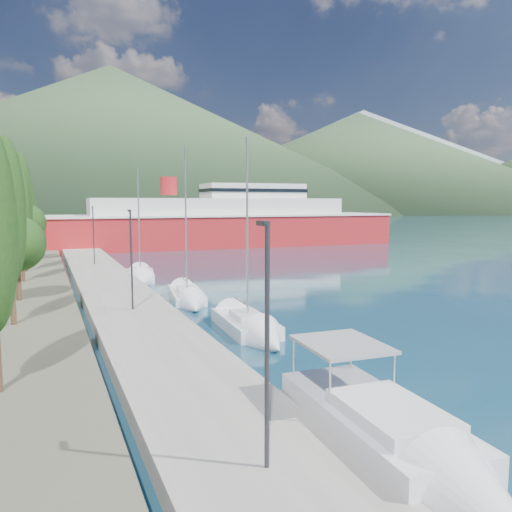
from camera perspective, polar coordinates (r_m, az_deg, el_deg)
name	(u,v)px	position (r m, az deg, el deg)	size (l,w,h in m)	color
ground	(99,230)	(139.20, -17.45, 2.88)	(1400.00, 1400.00, 0.00)	navy
quay	(106,282)	(45.11, -16.76, -2.89)	(5.00, 88.00, 0.80)	gray
hills_far	(169,147)	(658.77, -9.88, 12.18)	(1480.00, 900.00, 180.00)	gray
hills_near	(192,149)	(408.67, -7.32, 12.00)	(1010.00, 520.00, 115.00)	#324C2E
tree_row	(23,218)	(50.74, -25.11, 3.95)	(4.19, 65.96, 11.26)	#47301E
lamp_posts	(128,254)	(32.36, -14.47, 0.27)	(0.15, 44.36, 6.06)	#2D2D33
motor_cruiser	(409,461)	(14.57, 17.12, -21.51)	(3.39, 9.90, 3.60)	#0C0E34
sailboat_near	(257,333)	(27.06, 0.11, -8.78)	(2.93, 8.33, 11.79)	silver
sailboat_mid	(190,301)	(36.10, -7.56, -5.07)	(3.38, 8.65, 12.13)	silver
sailboat_far	(141,279)	(46.64, -13.06, -2.60)	(3.70, 8.06, 11.41)	silver
ferry	(220,224)	(83.73, -4.14, 3.64)	(60.36, 14.39, 11.92)	#AE1D21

